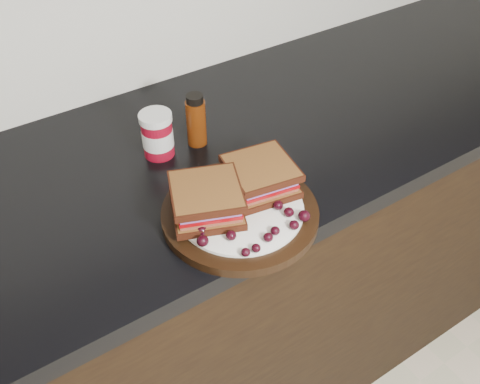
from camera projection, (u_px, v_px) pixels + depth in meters
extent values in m
cube|color=black|center=(126.00, 337.00, 1.31)|extent=(3.96, 0.58, 0.86)
cube|color=black|center=(92.00, 203.00, 1.01)|extent=(3.98, 0.60, 0.04)
cylinder|color=black|center=(240.00, 213.00, 0.95)|extent=(0.28, 0.28, 0.02)
ellipsoid|color=black|center=(203.00, 241.00, 0.87)|extent=(0.02, 0.02, 0.02)
ellipsoid|color=black|center=(231.00, 235.00, 0.88)|extent=(0.02, 0.02, 0.02)
ellipsoid|color=black|center=(246.00, 252.00, 0.85)|extent=(0.02, 0.02, 0.01)
ellipsoid|color=black|center=(256.00, 248.00, 0.86)|extent=(0.02, 0.02, 0.01)
ellipsoid|color=black|center=(268.00, 237.00, 0.88)|extent=(0.02, 0.02, 0.02)
ellipsoid|color=black|center=(275.00, 231.00, 0.89)|extent=(0.02, 0.02, 0.02)
ellipsoid|color=black|center=(294.00, 225.00, 0.90)|extent=(0.02, 0.02, 0.02)
ellipsoid|color=black|center=(304.00, 216.00, 0.91)|extent=(0.02, 0.02, 0.02)
ellipsoid|color=black|center=(289.00, 212.00, 0.92)|extent=(0.02, 0.02, 0.02)
ellipsoid|color=black|center=(278.00, 205.00, 0.93)|extent=(0.02, 0.02, 0.02)
ellipsoid|color=black|center=(280.00, 185.00, 0.97)|extent=(0.02, 0.02, 0.02)
ellipsoid|color=black|center=(267.00, 187.00, 0.97)|extent=(0.02, 0.02, 0.02)
ellipsoid|color=black|center=(259.00, 183.00, 0.97)|extent=(0.02, 0.02, 0.02)
ellipsoid|color=black|center=(202.00, 197.00, 0.95)|extent=(0.02, 0.02, 0.02)
ellipsoid|color=black|center=(197.00, 206.00, 0.93)|extent=(0.02, 0.02, 0.02)
ellipsoid|color=black|center=(203.00, 214.00, 0.91)|extent=(0.02, 0.02, 0.02)
ellipsoid|color=black|center=(202.00, 230.00, 0.89)|extent=(0.02, 0.02, 0.02)
ellipsoid|color=black|center=(204.00, 200.00, 0.94)|extent=(0.02, 0.02, 0.02)
ellipsoid|color=black|center=(191.00, 211.00, 0.92)|extent=(0.02, 0.02, 0.02)
ellipsoid|color=black|center=(191.00, 217.00, 0.91)|extent=(0.02, 0.02, 0.02)
cylinder|color=maroon|center=(157.00, 135.00, 1.06)|extent=(0.08, 0.08, 0.10)
cylinder|color=#4C1F07|center=(196.00, 120.00, 1.08)|extent=(0.05, 0.05, 0.11)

